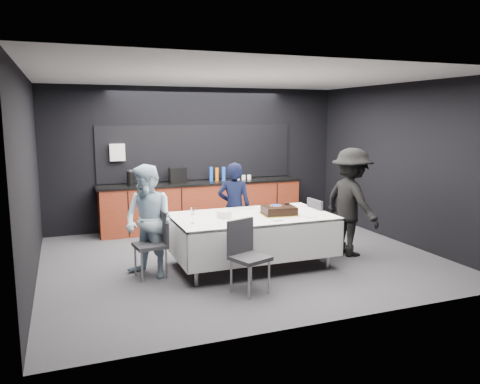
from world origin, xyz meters
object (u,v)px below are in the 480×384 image
Objects in this scene: chair_near at (246,250)px; person_center at (234,208)px; plate_stack at (224,214)px; person_right at (351,202)px; person_left at (149,221)px; party_table at (252,224)px; chair_right at (320,223)px; cake_assembly at (279,210)px; chair_left at (155,239)px; champagne_flute at (193,212)px.

person_center reaches higher than chair_near.
chair_near reaches higher than plate_stack.
person_left is at bearing 81.12° from person_right.
chair_right is at bearing 5.11° from party_table.
cake_assembly is 0.31× the size of person_right.
person_left is at bearing 176.03° from chair_left.
chair_left is 3.15m from person_right.
champagne_flute is 0.24× the size of chair_left.
plate_stack is (-0.45, -0.03, 0.19)m from party_table.
cake_assembly reaches higher than chair_right.
chair_left is 0.53× the size of person_right.
person_left is at bearing 174.09° from cake_assembly.
person_right is at bearing 179.08° from person_center.
person_center is (-0.38, 0.88, -0.10)m from cake_assembly.
champagne_flute is 0.24× the size of chair_near.
champagne_flute is at bearing -175.53° from cake_assembly.
person_left is at bearing 176.67° from party_table.
plate_stack is (-0.83, 0.07, -0.01)m from cake_assembly.
champagne_flute is 0.14× the size of person_left.
person_right is at bearing -0.56° from party_table.
plate_stack is 0.12× the size of person_right.
champagne_flute is 0.13× the size of person_right.
party_table is 2.51× the size of chair_right.
person_center is at bearing 74.56° from person_left.
person_center is (0.00, 0.77, 0.10)m from party_table.
person_center is at bearing 89.76° from party_table.
person_right is (2.16, 0.02, 0.03)m from plate_stack.
person_right reaches higher than champagne_flute.
person_left is (-1.05, 0.99, 0.25)m from chair_near.
chair_near is 2.36m from person_right.
cake_assembly is at bearing -5.14° from plate_stack.
plate_stack is 2.16m from person_right.
person_center is (1.43, 0.69, 0.21)m from chair_left.
champagne_flute is 0.15× the size of person_center.
champagne_flute is 2.25m from chair_right.
chair_left is 1.00× the size of chair_near.
person_center reaches higher than chair_left.
cake_assembly reaches higher than chair_left.
champagne_flute is 1.39m from person_center.
chair_near is (-0.01, -0.87, -0.30)m from plate_stack.
person_right is at bearing -1.80° from chair_left.
cake_assembly is 0.96m from person_center.
chair_near is 0.62× the size of person_center.
person_center is at bearing 58.19° from person_right.
cake_assembly is at bearing 137.38° from person_center.
chair_right is 2.75m from person_left.
person_right reaches higher than chair_left.
chair_right is (1.23, 0.11, -0.11)m from party_table.
champagne_flute reaches higher than plate_stack.
chair_near is at bearing -45.46° from chair_left.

